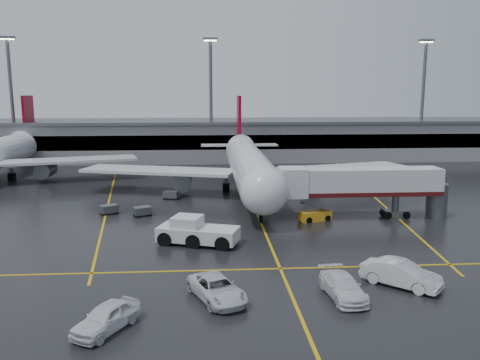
{
  "coord_description": "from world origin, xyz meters",
  "views": [
    {
      "loc": [
        -6.04,
        -60.68,
        14.51
      ],
      "look_at": [
        -2.0,
        -2.0,
        4.0
      ],
      "focal_mm": 36.7,
      "sensor_mm": 36.0,
      "label": 1
    }
  ],
  "objects": [
    {
      "name": "service_van_b",
      "position": [
        3.61,
        -28.01,
        0.8
      ],
      "size": [
        2.82,
        5.74,
        1.6
      ],
      "primitive_type": "imported",
      "rotation": [
        0.0,
        0.0,
        0.11
      ],
      "color": "silver",
      "rests_on": "ground"
    },
    {
      "name": "apron_line_left",
      "position": [
        -20.0,
        10.0,
        0.01
      ],
      "size": [
        9.99,
        69.35,
        0.02
      ],
      "primitive_type": "cube",
      "rotation": [
        0.0,
        0.0,
        0.14
      ],
      "color": "gold",
      "rests_on": "ground"
    },
    {
      "name": "belt_loader",
      "position": [
        6.34,
        -6.67,
        0.57
      ],
      "size": [
        3.96,
        2.65,
        2.32
      ],
      "color": "orange",
      "rests_on": "ground"
    },
    {
      "name": "ground",
      "position": [
        0.0,
        0.0,
        0.0
      ],
      "size": [
        220.0,
        220.0,
        0.0
      ],
      "primitive_type": "plane",
      "color": "black",
      "rests_on": "ground"
    },
    {
      "name": "light_mast_mid",
      "position": [
        -5.0,
        42.0,
        14.47
      ],
      "size": [
        3.0,
        1.2,
        25.45
      ],
      "color": "#595B60",
      "rests_on": "ground"
    },
    {
      "name": "service_van_a",
      "position": [
        -5.41,
        -27.84,
        0.81
      ],
      "size": [
        4.77,
        6.42,
        1.62
      ],
      "primitive_type": "imported",
      "rotation": [
        0.0,
        0.0,
        0.41
      ],
      "color": "silver",
      "rests_on": "ground"
    },
    {
      "name": "apron_line_right",
      "position": [
        18.0,
        10.0,
        0.01
      ],
      "size": [
        7.57,
        69.64,
        0.02
      ],
      "primitive_type": "cube",
      "rotation": [
        0.0,
        0.0,
        -0.1
      ],
      "color": "gold",
      "rests_on": "ground"
    },
    {
      "name": "light_mast_left",
      "position": [
        -45.0,
        42.0,
        14.47
      ],
      "size": [
        3.0,
        1.2,
        25.45
      ],
      "color": "#595B60",
      "rests_on": "ground"
    },
    {
      "name": "jet_bridge",
      "position": [
        11.87,
        -6.0,
        3.93
      ],
      "size": [
        19.9,
        3.4,
        6.05
      ],
      "color": "silver",
      "rests_on": "ground"
    },
    {
      "name": "apron_line_centre",
      "position": [
        0.0,
        0.0,
        0.01
      ],
      "size": [
        0.25,
        90.0,
        0.02
      ],
      "primitive_type": "cube",
      "color": "gold",
      "rests_on": "ground"
    },
    {
      "name": "main_airliner",
      "position": [
        0.0,
        9.7,
        4.21
      ],
      "size": [
        48.8,
        45.6,
        14.1
      ],
      "color": "silver",
      "rests_on": "ground"
    },
    {
      "name": "service_van_d",
      "position": [
        -12.33,
        -31.93,
        0.85
      ],
      "size": [
        4.25,
        5.34,
        1.7
      ],
      "primitive_type": "imported",
      "rotation": [
        0.0,
        0.0,
        -0.53
      ],
      "color": "white",
      "rests_on": "ground"
    },
    {
      "name": "baggage_cart_a",
      "position": [
        -13.77,
        -3.15,
        0.63
      ],
      "size": [
        2.37,
        2.07,
        1.12
      ],
      "color": "#595B60",
      "rests_on": "ground"
    },
    {
      "name": "pushback_tractor",
      "position": [
        -7.16,
        -14.51,
        1.1
      ],
      "size": [
        8.34,
        5.42,
        2.77
      ],
      "color": "silver",
      "rests_on": "ground"
    },
    {
      "name": "light_mast_right",
      "position": [
        40.0,
        42.0,
        14.47
      ],
      "size": [
        3.0,
        1.2,
        25.45
      ],
      "color": "#595B60",
      "rests_on": "ground"
    },
    {
      "name": "baggage_cart_b",
      "position": [
        -17.9,
        -1.95,
        0.63
      ],
      "size": [
        2.39,
        2.17,
        1.12
      ],
      "color": "#595B60",
      "rests_on": "ground"
    },
    {
      "name": "terminal",
      "position": [
        0.0,
        47.93,
        4.32
      ],
      "size": [
        122.0,
        19.0,
        8.6
      ],
      "color": "gray",
      "rests_on": "ground"
    },
    {
      "name": "service_van_c",
      "position": [
        8.56,
        -26.31,
        0.98
      ],
      "size": [
        5.78,
        5.53,
        1.96
      ],
      "primitive_type": "imported",
      "rotation": [
        0.0,
        0.0,
        0.83
      ],
      "color": "silver",
      "rests_on": "ground"
    },
    {
      "name": "apron_line_stop",
      "position": [
        0.0,
        -22.0,
        0.01
      ],
      "size": [
        60.0,
        0.25,
        0.02
      ],
      "primitive_type": "cube",
      "color": "gold",
      "rests_on": "ground"
    },
    {
      "name": "baggage_cart_c",
      "position": [
        -10.99,
        6.07,
        0.63
      ],
      "size": [
        2.27,
        1.79,
        1.12
      ],
      "color": "#595B60",
      "rests_on": "ground"
    }
  ]
}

